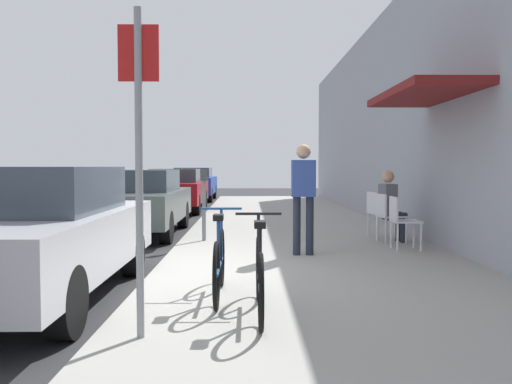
# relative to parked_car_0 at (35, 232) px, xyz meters

# --- Properties ---
(ground_plane) EXTENTS (60.00, 60.00, 0.00)m
(ground_plane) POSITION_rel_parked_car_0_xyz_m (1.10, 1.00, -0.76)
(ground_plane) COLOR #2D2D30
(sidewalk_slab) EXTENTS (4.50, 32.00, 0.12)m
(sidewalk_slab) POSITION_rel_parked_car_0_xyz_m (3.35, 3.00, -0.70)
(sidewalk_slab) COLOR #9E9B93
(sidewalk_slab) RESTS_ON ground_plane
(building_facade) EXTENTS (1.40, 32.00, 5.19)m
(building_facade) POSITION_rel_parked_car_0_xyz_m (5.74, 3.00, 1.84)
(building_facade) COLOR #999EA8
(building_facade) RESTS_ON ground_plane
(parked_car_0) EXTENTS (1.80, 4.40, 1.48)m
(parked_car_0) POSITION_rel_parked_car_0_xyz_m (0.00, 0.00, 0.00)
(parked_car_0) COLOR #B7B7BC
(parked_car_0) RESTS_ON ground_plane
(parked_car_1) EXTENTS (1.80, 4.40, 1.41)m
(parked_car_1) POSITION_rel_parked_car_0_xyz_m (0.00, 5.79, -0.03)
(parked_car_1) COLOR #47514C
(parked_car_1) RESTS_ON ground_plane
(parked_car_2) EXTENTS (1.80, 4.40, 1.40)m
(parked_car_2) POSITION_rel_parked_car_0_xyz_m (0.00, 11.93, -0.02)
(parked_car_2) COLOR maroon
(parked_car_2) RESTS_ON ground_plane
(parked_car_3) EXTENTS (1.80, 4.40, 1.42)m
(parked_car_3) POSITION_rel_parked_car_0_xyz_m (0.00, 17.74, -0.01)
(parked_car_3) COLOR navy
(parked_car_3) RESTS_ON ground_plane
(parking_meter) EXTENTS (0.12, 0.10, 1.32)m
(parking_meter) POSITION_rel_parked_car_0_xyz_m (1.55, 3.98, 0.13)
(parking_meter) COLOR slate
(parking_meter) RESTS_ON sidewalk_slab
(street_sign) EXTENTS (0.32, 0.06, 2.60)m
(street_sign) POSITION_rel_parked_car_0_xyz_m (1.50, -1.73, 0.88)
(street_sign) COLOR gray
(street_sign) RESTS_ON sidewalk_slab
(bicycle_0) EXTENTS (0.46, 1.71, 0.90)m
(bicycle_0) POSITION_rel_parked_car_0_xyz_m (2.46, -1.08, -0.28)
(bicycle_0) COLOR black
(bicycle_0) RESTS_ON sidewalk_slab
(bicycle_1) EXTENTS (0.46, 1.71, 0.90)m
(bicycle_1) POSITION_rel_parked_car_0_xyz_m (2.06, -0.40, -0.28)
(bicycle_1) COLOR black
(bicycle_1) RESTS_ON sidewalk_slab
(cafe_chair_0) EXTENTS (0.44, 0.44, 0.87)m
(cafe_chair_0) POSITION_rel_parked_car_0_xyz_m (4.87, 2.83, -0.13)
(cafe_chair_0) COLOR silver
(cafe_chair_0) RESTS_ON sidewalk_slab
(cafe_chair_1) EXTENTS (0.51, 0.51, 0.87)m
(cafe_chair_1) POSITION_rel_parked_car_0_xyz_m (4.87, 3.70, -0.13)
(cafe_chair_1) COLOR silver
(cafe_chair_1) RESTS_ON sidewalk_slab
(seated_patron_1) EXTENTS (0.47, 0.41, 1.29)m
(seated_patron_1) POSITION_rel_parked_car_0_xyz_m (4.93, 3.71, 0.06)
(seated_patron_1) COLOR #232838
(seated_patron_1) RESTS_ON sidewalk_slab
(cafe_chair_2) EXTENTS (0.52, 0.52, 0.87)m
(cafe_chair_2) POSITION_rel_parked_car_0_xyz_m (4.87, 4.42, -0.13)
(cafe_chair_2) COLOR silver
(cafe_chair_2) RESTS_ON sidewalk_slab
(pedestrian_standing) EXTENTS (0.36, 0.22, 1.70)m
(pedestrian_standing) POSITION_rel_parked_car_0_xyz_m (3.21, 2.31, 0.36)
(pedestrian_standing) COLOR #232838
(pedestrian_standing) RESTS_ON sidewalk_slab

